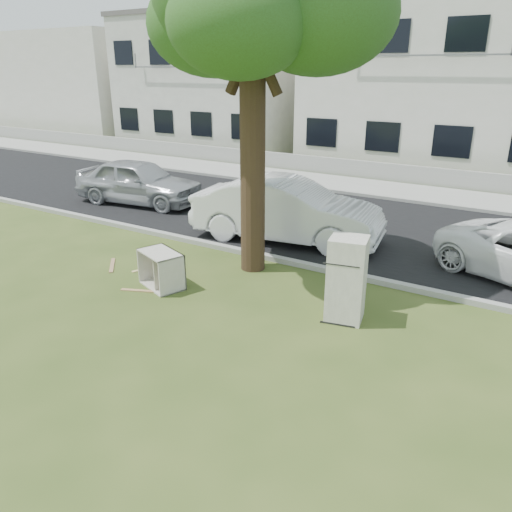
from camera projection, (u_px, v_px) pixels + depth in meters
The scene contains 16 objects.
ground at pixel (221, 302), 9.71m from camera, with size 120.00×120.00×0.00m, color #35491A.
road at pixel (341, 224), 14.49m from camera, with size 120.00×7.00×0.01m, color black.
kerb_near at pixel (282, 262), 11.66m from camera, with size 120.00×0.18×0.12m, color gray.
kerb_far at pixel (380, 199), 17.32m from camera, with size 120.00×0.18×0.12m, color gray.
sidewalk at pixel (393, 190), 18.47m from camera, with size 120.00×2.80×0.01m, color gray.
low_wall at pixel (406, 174), 19.62m from camera, with size 120.00×0.15×0.70m, color gray.
townhouse_left at pixel (226, 82), 28.28m from camera, with size 10.20×8.16×7.04m.
townhouse_center at pixel (445, 81), 22.33m from camera, with size 11.22×8.16×7.44m.
filler_left at pixel (69, 84), 35.65m from camera, with size 16.00×9.00×6.40m, color silver.
fridge at pixel (347, 279), 8.78m from camera, with size 0.64×0.59×1.55m, color silver.
cabinet at pixel (161, 269), 10.27m from camera, with size 0.97×0.60×0.75m, color beige.
plank_a at pixel (145, 291), 10.15m from camera, with size 1.03×0.08×0.02m, color tan.
plank_b at pixel (112, 265), 11.46m from camera, with size 0.88×0.09×0.02m, color #9A7550.
plank_c at pixel (148, 268), 11.29m from camera, with size 0.74×0.08×0.02m, color tan.
car_center at pixel (287, 210), 12.91m from camera, with size 1.71×4.91×1.62m, color silver.
car_left at pixel (139, 182), 16.48m from camera, with size 1.75×4.34×1.48m, color #9DA0A4.
Camera 1 is at (5.16, -7.11, 4.27)m, focal length 35.00 mm.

